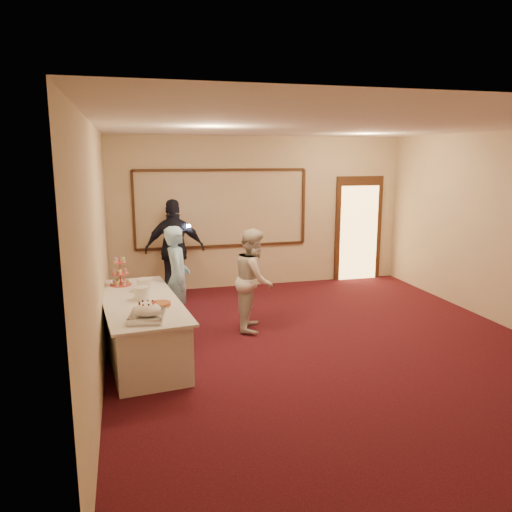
# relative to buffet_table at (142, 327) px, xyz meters

# --- Properties ---
(floor) EXTENTS (7.00, 7.00, 0.00)m
(floor) POSITION_rel_buffet_table_xyz_m (2.52, -0.28, -0.39)
(floor) COLOR black
(floor) RESTS_ON ground
(room_walls) EXTENTS (6.04, 7.04, 3.02)m
(room_walls) POSITION_rel_buffet_table_xyz_m (2.52, -0.28, 1.64)
(room_walls) COLOR beige
(room_walls) RESTS_ON floor
(wall_molding) EXTENTS (3.45, 0.04, 1.55)m
(wall_molding) POSITION_rel_buffet_table_xyz_m (1.72, 3.19, 1.21)
(wall_molding) COLOR #392211
(wall_molding) RESTS_ON room_walls
(doorway) EXTENTS (1.05, 0.07, 2.20)m
(doorway) POSITION_rel_buffet_table_xyz_m (4.67, 3.17, 0.69)
(doorway) COLOR #392211
(doorway) RESTS_ON floor
(buffet_table) EXTENTS (1.20, 2.54, 0.77)m
(buffet_table) POSITION_rel_buffet_table_xyz_m (0.00, 0.00, 0.00)
(buffet_table) COLOR silver
(buffet_table) RESTS_ON floor
(pavlova_tray) EXTENTS (0.46, 0.59, 0.20)m
(pavlova_tray) POSITION_rel_buffet_table_xyz_m (0.05, -0.83, 0.47)
(pavlova_tray) COLOR silver
(pavlova_tray) RESTS_ON buffet_table
(cupcake_stand) EXTENTS (0.31, 0.31, 0.46)m
(cupcake_stand) POSITION_rel_buffet_table_xyz_m (-0.25, 0.85, 0.55)
(cupcake_stand) COLOR #C84447
(cupcake_stand) RESTS_ON buffet_table
(plate_stack_a) EXTENTS (0.21, 0.21, 0.17)m
(plate_stack_a) POSITION_rel_buffet_table_xyz_m (0.02, 0.02, 0.47)
(plate_stack_a) COLOR white
(plate_stack_a) RESTS_ON buffet_table
(plate_stack_b) EXTENTS (0.21, 0.21, 0.17)m
(plate_stack_b) POSITION_rel_buffet_table_xyz_m (0.07, 0.43, 0.47)
(plate_stack_b) COLOR white
(plate_stack_b) RESTS_ON buffet_table
(tart) EXTENTS (0.29, 0.29, 0.06)m
(tart) POSITION_rel_buffet_table_xyz_m (0.23, -0.39, 0.41)
(tart) COLOR white
(tart) RESTS_ON buffet_table
(man) EXTENTS (0.41, 0.60, 1.61)m
(man) POSITION_rel_buffet_table_xyz_m (0.58, 0.87, 0.42)
(man) COLOR #95CAF4
(man) RESTS_ON floor
(woman) EXTENTS (0.79, 0.90, 1.55)m
(woman) POSITION_rel_buffet_table_xyz_m (1.71, 0.65, 0.39)
(woman) COLOR silver
(woman) RESTS_ON floor
(guest) EXTENTS (1.12, 0.55, 1.85)m
(guest) POSITION_rel_buffet_table_xyz_m (0.72, 2.66, 0.54)
(guest) COLOR black
(guest) RESTS_ON floor
(camera_flash) EXTENTS (0.08, 0.05, 0.05)m
(camera_flash) POSITION_rel_buffet_table_xyz_m (0.97, 2.49, 0.99)
(camera_flash) COLOR white
(camera_flash) RESTS_ON guest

